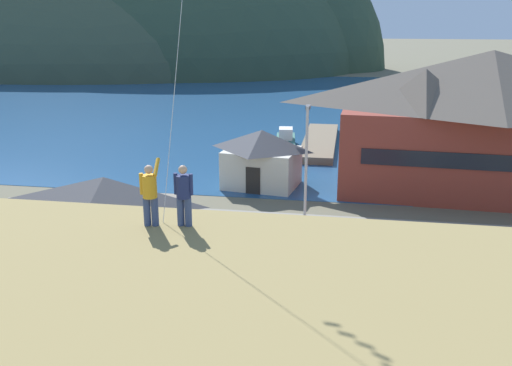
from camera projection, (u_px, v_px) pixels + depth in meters
ground_plane at (242, 336)px, 23.21m from camera, size 600.00×600.00×0.00m
parking_lot_pad at (261, 281)px, 27.91m from camera, size 40.00×20.00×0.10m
bay_water at (321, 108)px, 79.86m from camera, size 360.00×84.00×0.03m
far_hill_west_ridge at (45, 67)px, 141.08m from camera, size 146.86×59.40×56.41m
far_hill_east_peak at (72, 68)px, 139.33m from camera, size 113.46×69.75×57.65m
far_hill_center_saddle at (152, 66)px, 144.26m from camera, size 117.33×45.86×85.48m
far_hill_far_shoulder at (147, 67)px, 140.21m from camera, size 102.87×66.67×71.01m
harbor_lodge at (487, 119)px, 40.44m from camera, size 22.05×11.30×10.38m
storage_shed_near_lot at (107, 217)px, 29.84m from camera, size 8.16×4.81×4.65m
storage_shed_waterside at (262, 157)px, 42.80m from camera, size 6.40×5.50×4.42m
wharf_dock at (320, 142)px, 56.87m from camera, size 3.20×15.96×0.70m
moored_boat_wharfside at (286, 142)px, 55.28m from camera, size 2.49×6.00×2.16m
parked_car_front_row_end at (508, 263)px, 27.59m from camera, size 4.30×2.25×1.82m
parked_car_back_row_left at (382, 314)px, 22.87m from camera, size 4.34×2.35×1.82m
parked_car_front_row_silver at (240, 315)px, 22.80m from camera, size 4.33×2.31×1.82m
parked_car_corner_spot at (374, 254)px, 28.57m from camera, size 4.31×2.27×1.82m
parking_light_pole at (306, 166)px, 31.58m from camera, size 0.24×0.78×7.86m
person_kite_flyer at (150, 193)px, 15.44m from camera, size 0.52×0.68×1.86m
person_companion at (184, 194)px, 15.42m from camera, size 0.55×0.40×1.74m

